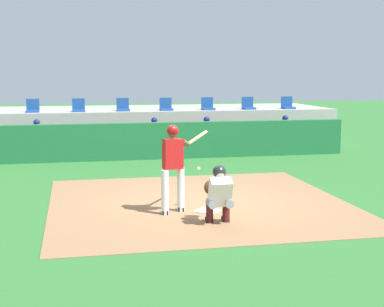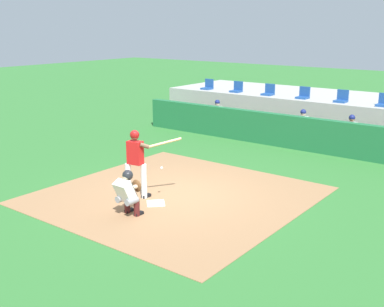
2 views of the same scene
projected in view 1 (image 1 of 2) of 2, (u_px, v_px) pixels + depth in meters
ground_plane at (199, 203)px, 12.39m from camera, size 80.00×80.00×0.00m
dirt_infield at (199, 203)px, 12.39m from camera, size 6.40×6.40×0.01m
home_plate at (207, 211)px, 11.62m from camera, size 0.62×0.62×0.02m
batter_at_plate at (174, 163)px, 11.39m from camera, size 1.16×0.99×1.80m
catcher_crouched at (219, 192)px, 10.62m from camera, size 0.49×1.67×1.13m
dugout_wall at (156, 141)px, 18.61m from camera, size 13.00×0.30×1.20m
dugout_bench at (152, 148)px, 19.63m from camera, size 11.80×0.44×0.45m
dugout_player_0 at (37, 138)px, 18.64m from camera, size 0.49×0.70×1.30m
dugout_player_1 at (155, 136)px, 19.43m from camera, size 0.49×0.70×1.30m
dugout_player_2 at (207, 135)px, 19.81m from camera, size 0.49×0.70×1.30m
dugout_player_3 at (286, 133)px, 20.40m from camera, size 0.49×0.70×1.30m
stands_platform at (140, 126)px, 22.85m from camera, size 15.00×4.40×1.40m
stadium_seat_1 at (33, 109)px, 20.44m from camera, size 0.46×0.46×0.48m
stadium_seat_2 at (79, 108)px, 20.77m from camera, size 0.46×0.46×0.48m
stadium_seat_3 at (123, 107)px, 21.10m from camera, size 0.46×0.46×0.48m
stadium_seat_4 at (166, 107)px, 21.43m from camera, size 0.46×0.46×0.48m
stadium_seat_5 at (208, 106)px, 21.76m from camera, size 0.46×0.46×0.48m
stadium_seat_6 at (248, 106)px, 22.08m from camera, size 0.46×0.46×0.48m
stadium_seat_7 at (288, 105)px, 22.41m from camera, size 0.46×0.46×0.48m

